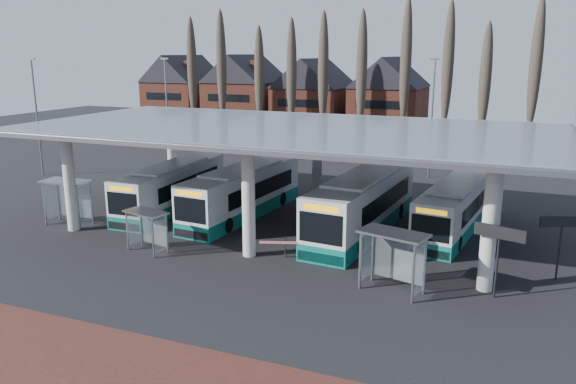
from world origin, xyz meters
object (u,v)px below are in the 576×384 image
at_px(bus_0, 173,188).
at_px(shelter_1, 148,222).
at_px(bus_1, 243,192).
at_px(bus_2, 363,204).
at_px(shelter_0, 69,192).
at_px(bus_3, 455,208).
at_px(shelter_2, 394,248).

bearing_deg(bus_0, shelter_1, -67.30).
relative_size(bus_0, bus_1, 0.95).
bearing_deg(bus_1, bus_2, 1.51).
xyz_separation_m(shelter_0, shelter_1, (7.71, -2.40, -0.40)).
bearing_deg(shelter_0, bus_3, 16.49).
distance_m(bus_0, shelter_0, 6.90).
bearing_deg(shelter_1, shelter_0, 176.85).
distance_m(bus_0, shelter_1, 8.80).
distance_m(bus_1, shelter_0, 11.08).
xyz_separation_m(bus_1, bus_3, (13.53, 1.62, -0.11)).
distance_m(bus_2, shelter_2, 8.88).
height_order(shelter_0, shelter_1, shelter_0).
bearing_deg(shelter_1, shelter_2, 13.20).
relative_size(bus_2, bus_3, 1.16).
height_order(bus_0, shelter_2, bus_0).
bearing_deg(shelter_0, shelter_2, -8.89).
bearing_deg(shelter_1, bus_0, 128.96).
distance_m(shelter_1, shelter_2, 13.51).
xyz_separation_m(bus_3, shelter_2, (-1.66, -10.20, 0.62)).
xyz_separation_m(bus_2, shelter_2, (3.54, -8.14, 0.38)).
bearing_deg(shelter_1, bus_1, 93.13).
bearing_deg(bus_1, shelter_0, -142.93).
bearing_deg(bus_0, bus_2, -2.39).
distance_m(bus_2, bus_3, 5.59).
distance_m(bus_3, shelter_1, 18.15).
height_order(bus_0, shelter_0, bus_0).
bearing_deg(bus_3, bus_1, -165.80).
relative_size(shelter_0, shelter_1, 1.16).
xyz_separation_m(bus_0, bus_3, (18.85, 2.00, -0.05)).
xyz_separation_m(shelter_1, shelter_2, (13.50, -0.22, 0.39)).
height_order(bus_3, shelter_2, bus_3).
relative_size(bus_1, shelter_1, 4.45).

